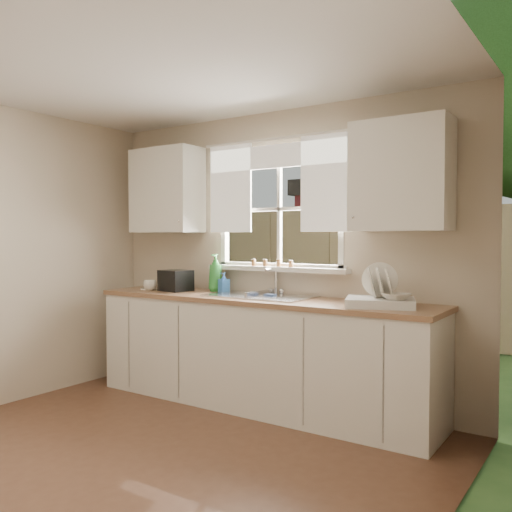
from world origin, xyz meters
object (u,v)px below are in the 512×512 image
Objects in this scene: cup at (150,285)px; black_appliance at (176,281)px; dish_rack at (380,298)px; soap_bottle_a at (216,273)px.

black_appliance is (0.23, 0.10, 0.05)m from cup.
black_appliance is at bearing 25.87° from cup.
dish_rack is 4.68× the size of cup.
black_appliance is at bearing -155.61° from soap_bottle_a.
dish_rack is 1.98m from black_appliance.
soap_bottle_a is at bearing 28.54° from cup.
dish_rack is at bearing 7.36° from black_appliance.
dish_rack is 2.21m from cup.
cup is (-0.56, -0.28, -0.12)m from soap_bottle_a.
dish_rack is 1.67× the size of soap_bottle_a.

